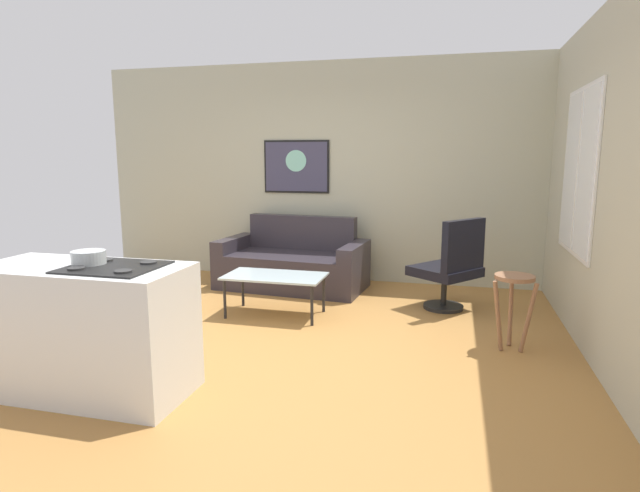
# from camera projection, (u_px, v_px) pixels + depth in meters

# --- Properties ---
(ground) EXTENTS (6.40, 6.40, 0.04)m
(ground) POSITION_uv_depth(u_px,v_px,m) (273.00, 341.00, 4.67)
(ground) COLOR #AB763B
(back_wall) EXTENTS (6.40, 0.05, 2.80)m
(back_wall) POSITION_uv_depth(u_px,v_px,m) (334.00, 173.00, 6.74)
(back_wall) COLOR #B3B399
(back_wall) RESTS_ON ground
(right_wall) EXTENTS (0.05, 6.40, 2.80)m
(right_wall) POSITION_uv_depth(u_px,v_px,m) (601.00, 184.00, 4.07)
(right_wall) COLOR #B5B29A
(right_wall) RESTS_ON ground
(couch) EXTENTS (1.85, 1.04, 0.86)m
(couch) POSITION_uv_depth(u_px,v_px,m) (293.00, 265.00, 6.47)
(couch) COLOR #302A31
(couch) RESTS_ON ground
(coffee_table) EXTENTS (1.01, 0.55, 0.42)m
(coffee_table) POSITION_uv_depth(u_px,v_px,m) (275.00, 278.00, 5.29)
(coffee_table) COLOR silver
(coffee_table) RESTS_ON ground
(armchair) EXTENTS (0.82, 0.83, 0.98)m
(armchair) POSITION_uv_depth(u_px,v_px,m) (451.00, 266.00, 5.44)
(armchair) COLOR black
(armchair) RESTS_ON ground
(bar_stool) EXTENTS (0.37, 0.36, 0.64)m
(bar_stool) POSITION_uv_depth(u_px,v_px,m) (514.00, 292.00, 4.32)
(bar_stool) COLOR #916244
(bar_stool) RESTS_ON ground
(kitchen_counter) EXTENTS (1.42, 0.65, 0.91)m
(kitchen_counter) POSITION_uv_depth(u_px,v_px,m) (86.00, 329.00, 3.55)
(kitchen_counter) COLOR silver
(kitchen_counter) RESTS_ON ground
(mixing_bowl) EXTENTS (0.22, 0.22, 0.10)m
(mixing_bowl) POSITION_uv_depth(u_px,v_px,m) (89.00, 259.00, 3.48)
(mixing_bowl) COLOR silver
(mixing_bowl) RESTS_ON kitchen_counter
(wall_painting) EXTENTS (0.88, 0.03, 0.69)m
(wall_painting) POSITION_uv_depth(u_px,v_px,m) (296.00, 167.00, 6.81)
(wall_painting) COLOR black
(window) EXTENTS (0.03, 1.25, 1.49)m
(window) POSITION_uv_depth(u_px,v_px,m) (579.00, 172.00, 4.64)
(window) COLOR silver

